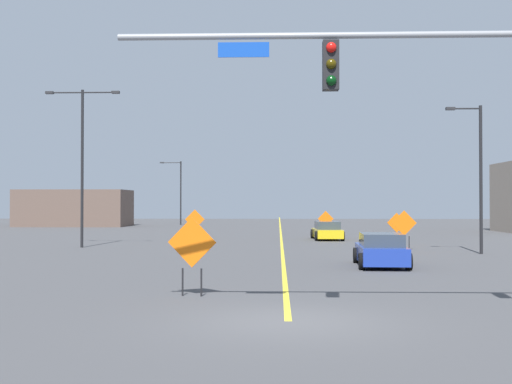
# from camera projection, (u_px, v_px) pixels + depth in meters

# --- Properties ---
(ground) EXTENTS (179.37, 179.37, 0.00)m
(ground) POSITION_uv_depth(u_px,v_px,m) (288.00, 321.00, 13.83)
(ground) COLOR #444447
(road_centre_stripe) EXTENTS (0.16, 99.65, 0.01)m
(road_centre_stripe) POSITION_uv_depth(u_px,v_px,m) (280.00, 229.00, 63.62)
(road_centre_stripe) COLOR yellow
(road_centre_stripe) RESTS_ON ground
(street_lamp_mid_left) EXTENTS (2.49, 0.24, 7.30)m
(street_lamp_mid_left) POSITION_uv_depth(u_px,v_px,m) (179.00, 189.00, 74.95)
(street_lamp_mid_left) COLOR black
(street_lamp_mid_left) RESTS_ON ground
(street_lamp_mid_right) EXTENTS (1.78, 0.24, 7.33)m
(street_lamp_mid_right) POSITION_uv_depth(u_px,v_px,m) (478.00, 171.00, 32.19)
(street_lamp_mid_right) COLOR black
(street_lamp_mid_right) RESTS_ON ground
(street_lamp_far_right) EXTENTS (4.22, 0.24, 8.92)m
(street_lamp_far_right) POSITION_uv_depth(u_px,v_px,m) (82.00, 154.00, 36.89)
(street_lamp_far_right) COLOR black
(street_lamp_far_right) RESTS_ON ground
(construction_sign_median_far) EXTENTS (1.34, 0.27, 2.13)m
(construction_sign_median_far) POSITION_uv_depth(u_px,v_px,m) (192.00, 246.00, 17.59)
(construction_sign_median_far) COLOR orange
(construction_sign_median_far) RESTS_ON ground
(construction_sign_right_lane) EXTENTS (1.19, 0.21, 1.91)m
(construction_sign_right_lane) POSITION_uv_depth(u_px,v_px,m) (397.00, 224.00, 39.66)
(construction_sign_right_lane) COLOR orange
(construction_sign_right_lane) RESTS_ON ground
(construction_sign_median_near) EXTENTS (1.18, 0.24, 1.91)m
(construction_sign_median_near) POSITION_uv_depth(u_px,v_px,m) (326.00, 220.00, 49.60)
(construction_sign_median_near) COLOR orange
(construction_sign_median_near) RESTS_ON ground
(construction_sign_right_shoulder) EXTENTS (1.31, 0.06, 2.08)m
(construction_sign_right_shoulder) POSITION_uv_depth(u_px,v_px,m) (195.00, 221.00, 43.46)
(construction_sign_right_shoulder) COLOR orange
(construction_sign_right_shoulder) RESTS_ON ground
(construction_sign_left_lane) EXTENTS (1.34, 0.12, 2.12)m
(construction_sign_left_lane) POSITION_uv_depth(u_px,v_px,m) (404.00, 225.00, 34.60)
(construction_sign_left_lane) COLOR orange
(construction_sign_left_lane) RESTS_ON ground
(car_blue_distant) EXTENTS (2.11, 4.18, 1.32)m
(car_blue_distant) POSITION_uv_depth(u_px,v_px,m) (381.00, 250.00, 25.82)
(car_blue_distant) COLOR #1E389E
(car_blue_distant) RESTS_ON ground
(car_yellow_approaching) EXTENTS (2.08, 4.56, 1.26)m
(car_yellow_approaching) POSITION_uv_depth(u_px,v_px,m) (327.00, 231.00, 44.69)
(car_yellow_approaching) COLOR gold
(car_yellow_approaching) RESTS_ON ground
(roadside_building_west) EXTENTS (11.60, 6.29, 3.92)m
(roadside_building_west) POSITION_uv_depth(u_px,v_px,m) (74.00, 208.00, 70.71)
(roadside_building_west) COLOR brown
(roadside_building_west) RESTS_ON ground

